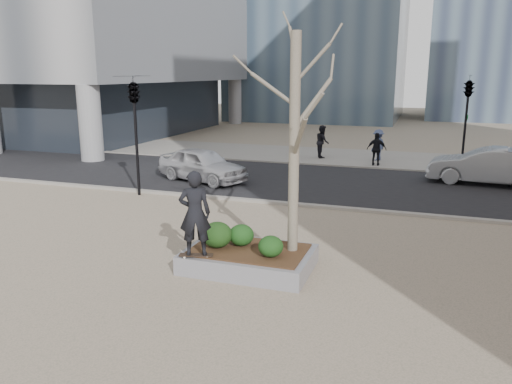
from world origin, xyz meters
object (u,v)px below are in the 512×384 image
(planter, at_px, (249,259))
(police_car, at_px, (202,164))
(skateboarder, at_px, (195,213))
(skateboard, at_px, (196,256))

(planter, distance_m, police_car, 10.12)
(skateboarder, distance_m, police_car, 10.41)
(planter, xyz_separation_m, skateboard, (-0.99, -0.83, 0.26))
(skateboard, relative_size, skateboarder, 0.40)
(planter, bearing_deg, skateboard, -140.02)
(planter, xyz_separation_m, skateboarder, (-0.99, -0.83, 1.29))
(skateboarder, bearing_deg, skateboard, 180.00)
(skateboarder, height_order, police_car, skateboarder)
(planter, relative_size, skateboard, 3.85)
(skateboarder, bearing_deg, planter, -162.73)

